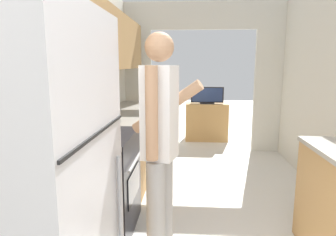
{
  "coord_description": "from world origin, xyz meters",
  "views": [
    {
      "loc": [
        -0.22,
        -0.6,
        1.49
      ],
      "look_at": [
        -0.42,
        2.21,
        0.98
      ],
      "focal_mm": 32.0,
      "sensor_mm": 36.0,
      "label": 1
    }
  ],
  "objects_px": {
    "person": "(160,148)",
    "tv_cabinet": "(206,122)",
    "range_oven": "(99,182)",
    "refrigerator": "(13,219)",
    "television": "(207,95)"
  },
  "relations": [
    {
      "from": "range_oven",
      "to": "tv_cabinet",
      "type": "height_order",
      "value": "range_oven"
    },
    {
      "from": "refrigerator",
      "to": "television",
      "type": "height_order",
      "value": "refrigerator"
    },
    {
      "from": "person",
      "to": "television",
      "type": "height_order",
      "value": "person"
    },
    {
      "from": "refrigerator",
      "to": "television",
      "type": "bearing_deg",
      "value": 77.2
    },
    {
      "from": "refrigerator",
      "to": "range_oven",
      "type": "height_order",
      "value": "refrigerator"
    },
    {
      "from": "person",
      "to": "refrigerator",
      "type": "bearing_deg",
      "value": 163.74
    },
    {
      "from": "refrigerator",
      "to": "television",
      "type": "xyz_separation_m",
      "value": [
        1.07,
        4.72,
        0.04
      ]
    },
    {
      "from": "refrigerator",
      "to": "tv_cabinet",
      "type": "relative_size",
      "value": 2.08
    },
    {
      "from": "refrigerator",
      "to": "person",
      "type": "bearing_deg",
      "value": 59.24
    },
    {
      "from": "television",
      "to": "range_oven",
      "type": "bearing_deg",
      "value": -108.85
    },
    {
      "from": "range_oven",
      "to": "tv_cabinet",
      "type": "bearing_deg",
      "value": 71.37
    },
    {
      "from": "person",
      "to": "tv_cabinet",
      "type": "bearing_deg",
      "value": 6.5
    },
    {
      "from": "tv_cabinet",
      "to": "range_oven",
      "type": "bearing_deg",
      "value": -108.63
    },
    {
      "from": "television",
      "to": "person",
      "type": "bearing_deg",
      "value": -98.08
    },
    {
      "from": "person",
      "to": "tv_cabinet",
      "type": "relative_size",
      "value": 2.07
    }
  ]
}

